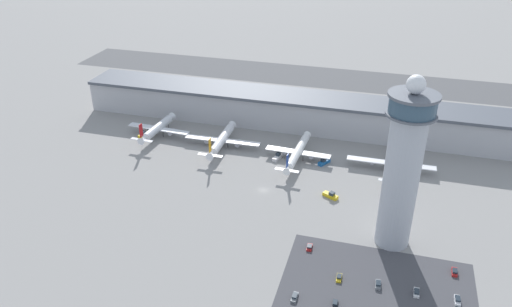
{
  "coord_description": "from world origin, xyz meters",
  "views": [
    {
      "loc": [
        48.11,
        -180.88,
        118.54
      ],
      "look_at": [
        -7.78,
        15.57,
        9.35
      ],
      "focal_mm": 35.0,
      "sensor_mm": 36.0,
      "label": 1
    }
  ],
  "objects_px": {
    "service_truck_baggage": "(331,195)",
    "car_yellow_taxi": "(339,278)",
    "control_tower": "(403,167)",
    "airplane_gate_delta": "(391,163)",
    "airplane_gate_bravo": "(222,140)",
    "car_maroon_suv": "(455,272)",
    "airplane_gate_alpha": "(158,128)",
    "car_red_hatchback": "(417,292)",
    "car_black_suv": "(335,304)",
    "service_truck_catering": "(278,157)",
    "car_white_wagon": "(309,247)",
    "car_blue_compact": "(457,300)",
    "service_truck_fuel": "(324,162)",
    "airplane_gate_charlie": "(298,152)",
    "service_truck_water": "(144,134)",
    "car_navy_sedan": "(295,297)",
    "car_green_van": "(378,284)"
  },
  "relations": [
    {
      "from": "service_truck_baggage",
      "to": "car_red_hatchback",
      "type": "height_order",
      "value": "service_truck_baggage"
    },
    {
      "from": "car_maroon_suv",
      "to": "car_white_wagon",
      "type": "xyz_separation_m",
      "value": [
        -51.01,
        -0.46,
        -0.04
      ]
    },
    {
      "from": "airplane_gate_delta",
      "to": "car_navy_sedan",
      "type": "xyz_separation_m",
      "value": [
        -26.23,
        -93.98,
        -3.65
      ]
    },
    {
      "from": "service_truck_baggage",
      "to": "airplane_gate_alpha",
      "type": "bearing_deg",
      "value": 160.53
    },
    {
      "from": "control_tower",
      "to": "car_white_wagon",
      "type": "distance_m",
      "value": 45.02
    },
    {
      "from": "service_truck_catering",
      "to": "service_truck_fuel",
      "type": "xyz_separation_m",
      "value": [
        22.86,
        1.17,
        0.01
      ]
    },
    {
      "from": "control_tower",
      "to": "car_yellow_taxi",
      "type": "height_order",
      "value": "control_tower"
    },
    {
      "from": "airplane_gate_alpha",
      "to": "car_blue_compact",
      "type": "xyz_separation_m",
      "value": [
        146.84,
        -84.85,
        -4.11
      ]
    },
    {
      "from": "service_truck_water",
      "to": "car_yellow_taxi",
      "type": "relative_size",
      "value": 1.96
    },
    {
      "from": "control_tower",
      "to": "car_white_wagon",
      "type": "height_order",
      "value": "control_tower"
    },
    {
      "from": "control_tower",
      "to": "service_truck_fuel",
      "type": "distance_m",
      "value": 70.24
    },
    {
      "from": "control_tower",
      "to": "car_red_hatchback",
      "type": "xyz_separation_m",
      "value": [
        9.24,
        -26.25,
        -31.94
      ]
    },
    {
      "from": "car_yellow_taxi",
      "to": "car_navy_sedan",
      "type": "relative_size",
      "value": 0.89
    },
    {
      "from": "control_tower",
      "to": "airplane_gate_delta",
      "type": "height_order",
      "value": "control_tower"
    },
    {
      "from": "airplane_gate_bravo",
      "to": "airplane_gate_delta",
      "type": "relative_size",
      "value": 0.96
    },
    {
      "from": "control_tower",
      "to": "car_black_suv",
      "type": "bearing_deg",
      "value": -112.36
    },
    {
      "from": "car_green_van",
      "to": "car_maroon_suv",
      "type": "height_order",
      "value": "car_green_van"
    },
    {
      "from": "car_yellow_taxi",
      "to": "car_red_hatchback",
      "type": "height_order",
      "value": "car_red_hatchback"
    },
    {
      "from": "airplane_gate_alpha",
      "to": "airplane_gate_charlie",
      "type": "bearing_deg",
      "value": -4.17
    },
    {
      "from": "service_truck_water",
      "to": "car_yellow_taxi",
      "type": "xyz_separation_m",
      "value": [
        115.62,
        -82.51,
        -0.55
      ]
    },
    {
      "from": "airplane_gate_bravo",
      "to": "car_maroon_suv",
      "type": "distance_m",
      "value": 128.95
    },
    {
      "from": "airplane_gate_delta",
      "to": "car_white_wagon",
      "type": "distance_m",
      "value": 72.48
    },
    {
      "from": "car_blue_compact",
      "to": "car_red_hatchback",
      "type": "relative_size",
      "value": 1.03
    },
    {
      "from": "airplane_gate_alpha",
      "to": "airplane_gate_delta",
      "type": "bearing_deg",
      "value": -1.83
    },
    {
      "from": "airplane_gate_bravo",
      "to": "car_blue_compact",
      "type": "xyz_separation_m",
      "value": [
        109.46,
        -82.04,
        -3.62
      ]
    },
    {
      "from": "airplane_gate_bravo",
      "to": "service_truck_fuel",
      "type": "bearing_deg",
      "value": -3.32
    },
    {
      "from": "service_truck_catering",
      "to": "service_truck_baggage",
      "type": "xyz_separation_m",
      "value": [
        30.3,
        -27.66,
        -0.05
      ]
    },
    {
      "from": "airplane_gate_alpha",
      "to": "service_truck_fuel",
      "type": "bearing_deg",
      "value": -3.72
    },
    {
      "from": "service_truck_catering",
      "to": "car_navy_sedan",
      "type": "bearing_deg",
      "value": -72.96
    },
    {
      "from": "service_truck_water",
      "to": "car_red_hatchback",
      "type": "distance_m",
      "value": 163.58
    },
    {
      "from": "airplane_gate_alpha",
      "to": "car_red_hatchback",
      "type": "bearing_deg",
      "value": -32.35
    },
    {
      "from": "car_blue_compact",
      "to": "service_truck_catering",
      "type": "bearing_deg",
      "value": 135.41
    },
    {
      "from": "car_navy_sedan",
      "to": "service_truck_fuel",
      "type": "bearing_deg",
      "value": 93.09
    },
    {
      "from": "car_black_suv",
      "to": "car_maroon_suv",
      "type": "relative_size",
      "value": 0.92
    },
    {
      "from": "airplane_gate_charlie",
      "to": "service_truck_water",
      "type": "bearing_deg",
      "value": 177.73
    },
    {
      "from": "airplane_gate_bravo",
      "to": "service_truck_catering",
      "type": "bearing_deg",
      "value": -7.96
    },
    {
      "from": "car_navy_sedan",
      "to": "car_red_hatchback",
      "type": "relative_size",
      "value": 1.04
    },
    {
      "from": "car_green_van",
      "to": "car_red_hatchback",
      "type": "height_order",
      "value": "car_green_van"
    },
    {
      "from": "control_tower",
      "to": "airplane_gate_delta",
      "type": "relative_size",
      "value": 1.6
    },
    {
      "from": "airplane_gate_delta",
      "to": "car_maroon_suv",
      "type": "xyz_separation_m",
      "value": [
        24.82,
        -67.02,
        -3.61
      ]
    },
    {
      "from": "service_truck_fuel",
      "to": "car_white_wagon",
      "type": "height_order",
      "value": "service_truck_fuel"
    },
    {
      "from": "service_truck_catering",
      "to": "car_yellow_taxi",
      "type": "xyz_separation_m",
      "value": [
        40.59,
        -77.73,
        -0.51
      ]
    },
    {
      "from": "service_truck_baggage",
      "to": "car_yellow_taxi",
      "type": "height_order",
      "value": "service_truck_baggage"
    },
    {
      "from": "airplane_gate_bravo",
      "to": "car_black_suv",
      "type": "distance_m",
      "value": 118.66
    },
    {
      "from": "airplane_gate_charlie",
      "to": "car_navy_sedan",
      "type": "distance_m",
      "value": 94.08
    },
    {
      "from": "service_truck_catering",
      "to": "car_blue_compact",
      "type": "distance_m",
      "value": 110.79
    },
    {
      "from": "car_yellow_taxi",
      "to": "airplane_gate_charlie",
      "type": "bearing_deg",
      "value": 111.35
    },
    {
      "from": "airplane_gate_delta",
      "to": "car_navy_sedan",
      "type": "height_order",
      "value": "airplane_gate_delta"
    },
    {
      "from": "car_blue_compact",
      "to": "car_white_wagon",
      "type": "relative_size",
      "value": 1.13
    },
    {
      "from": "service_truck_baggage",
      "to": "car_white_wagon",
      "type": "relative_size",
      "value": 1.76
    }
  ]
}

